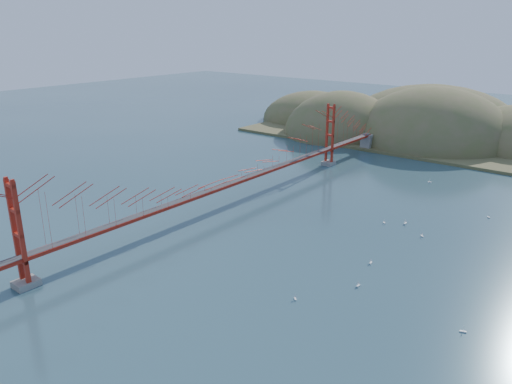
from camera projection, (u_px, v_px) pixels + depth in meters
The scene contains 12 objects.
ground at pixel (223, 207), 73.60m from camera, with size 320.00×320.00×0.00m, color #284651.
bridge at pixel (223, 161), 71.49m from camera, with size 2.20×94.40×12.00m.
far_headlands at pixel (417, 134), 122.83m from camera, with size 84.00×58.00×25.00m.
sailboat_16 at pixel (384, 222), 67.73m from camera, with size 0.53×0.53×0.56m.
sailboat_7 at pixel (489, 217), 69.66m from camera, with size 0.53×0.53×0.56m.
sailboat_13 at pixel (463, 331), 43.79m from camera, with size 0.59×0.57×0.66m.
sailboat_3 at pixel (430, 182), 85.08m from camera, with size 0.61×0.59×0.69m.
sailboat_14 at pixel (358, 285), 51.46m from camera, with size 0.46×0.55×0.64m.
sailboat_1 at pixel (422, 235), 63.49m from camera, with size 0.60×0.60×0.63m.
sailboat_6 at pixel (295, 298), 48.98m from camera, with size 0.57×0.57×0.60m.
sailboat_extra_0 at pixel (371, 262), 56.36m from camera, with size 0.51×0.58×0.66m.
sailboat_extra_1 at pixel (405, 223), 67.50m from camera, with size 0.54×0.63×0.72m.
Camera 1 is at (47.09, -50.66, 25.73)m, focal length 35.00 mm.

